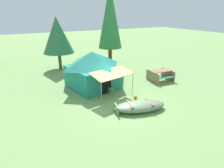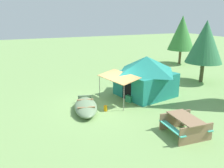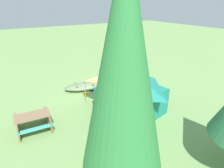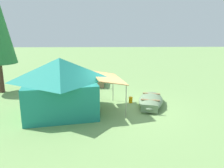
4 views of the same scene
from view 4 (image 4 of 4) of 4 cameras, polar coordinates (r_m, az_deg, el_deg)
ground_plane at (r=10.38m, az=2.67°, el=-6.48°), size 80.00×80.00×0.00m
beached_rowboat at (r=10.99m, az=9.98°, el=-4.17°), size 2.96×1.81×0.47m
canvas_cabin_tent at (r=9.81m, az=-13.04°, el=-0.25°), size 3.59×4.74×2.45m
picnic_table at (r=14.65m, az=-4.88°, el=1.44°), size 1.71×1.66×0.79m
cooler_box at (r=10.50m, az=-4.91°, el=-5.17°), size 0.55×0.60×0.38m
fuel_can at (r=11.26m, az=4.84°, el=-4.08°), size 0.26×0.26×0.30m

